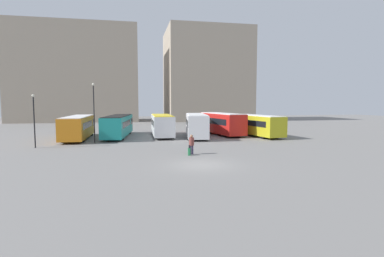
{
  "coord_description": "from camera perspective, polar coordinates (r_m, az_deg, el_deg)",
  "views": [
    {
      "loc": [
        -4.69,
        -20.63,
        4.42
      ],
      "look_at": [
        1.59,
        11.7,
        1.61
      ],
      "focal_mm": 28.0,
      "sensor_mm": 36.0,
      "label": 1
    }
  ],
  "objects": [
    {
      "name": "lamp_post_1",
      "position": [
        33.11,
        -27.88,
        2.08
      ],
      "size": [
        0.28,
        0.28,
        5.27
      ],
      "color": "black",
      "rests_on": "ground_plane"
    },
    {
      "name": "ground_plane",
      "position": [
        21.61,
        1.79,
        -6.93
      ],
      "size": [
        160.0,
        160.0,
        0.0
      ],
      "primitive_type": "plane",
      "color": "slate"
    },
    {
      "name": "lamp_post_0",
      "position": [
        34.89,
        -18.18,
        3.65
      ],
      "size": [
        0.28,
        0.28,
        6.6
      ],
      "color": "black",
      "rests_on": "ground_plane"
    },
    {
      "name": "bus_3",
      "position": [
        38.44,
        0.84,
        0.72
      ],
      "size": [
        3.73,
        9.47,
        3.01
      ],
      "rotation": [
        0.0,
        0.0,
        1.43
      ],
      "color": "silver",
      "rests_on": "ground_plane"
    },
    {
      "name": "bus_2",
      "position": [
        39.96,
        -5.73,
        0.73
      ],
      "size": [
        2.68,
        9.32,
        2.85
      ],
      "rotation": [
        0.0,
        0.0,
        1.55
      ],
      "color": "silver",
      "rests_on": "ground_plane"
    },
    {
      "name": "bus_5",
      "position": [
        40.93,
        12.27,
        0.72
      ],
      "size": [
        3.9,
        9.73,
        2.82
      ],
      "rotation": [
        0.0,
        0.0,
        1.73
      ],
      "color": "gold",
      "rests_on": "ground_plane"
    },
    {
      "name": "suitcase",
      "position": [
        25.43,
        -0.55,
        -4.42
      ],
      "size": [
        0.23,
        0.44,
        0.89
      ],
      "rotation": [
        0.0,
        0.0,
        1.48
      ],
      "color": "#28844C",
      "rests_on": "ground_plane"
    },
    {
      "name": "bus_1",
      "position": [
        40.28,
        -13.88,
        0.63
      ],
      "size": [
        3.67,
        11.76,
        2.8
      ],
      "rotation": [
        0.0,
        0.0,
        1.47
      ],
      "color": "#19847F",
      "rests_on": "ground_plane"
    },
    {
      "name": "building_block_right",
      "position": [
        79.67,
        2.67,
        9.96
      ],
      "size": [
        20.7,
        17.79,
        22.96
      ],
      "color": "tan",
      "rests_on": "ground_plane"
    },
    {
      "name": "traveler",
      "position": [
        25.8,
        -0.09,
        -2.71
      ],
      "size": [
        0.48,
        0.48,
        1.71
      ],
      "rotation": [
        0.0,
        0.0,
        1.48
      ],
      "color": "#382D4C",
      "rests_on": "ground_plane"
    },
    {
      "name": "bus_0",
      "position": [
        39.5,
        -20.82,
        0.38
      ],
      "size": [
        2.6,
        11.04,
        2.81
      ],
      "rotation": [
        0.0,
        0.0,
        1.57
      ],
      "color": "orange",
      "rests_on": "ground_plane"
    },
    {
      "name": "bus_4",
      "position": [
        42.16,
        5.62,
        1.07
      ],
      "size": [
        4.08,
        10.14,
        3.02
      ],
      "rotation": [
        0.0,
        0.0,
        1.73
      ],
      "color": "red",
      "rests_on": "ground_plane"
    },
    {
      "name": "building_block_left",
      "position": [
        78.59,
        -21.06,
        9.62
      ],
      "size": [
        28.85,
        13.45,
        22.72
      ],
      "color": "tan",
      "rests_on": "ground_plane"
    }
  ]
}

